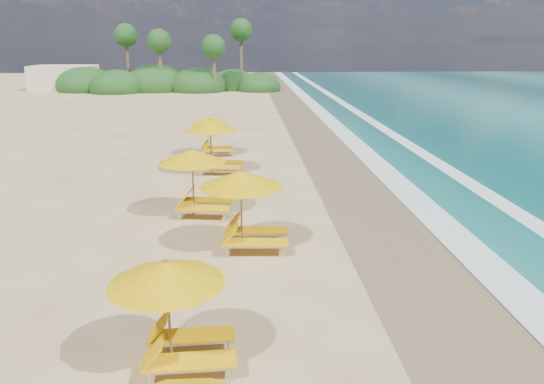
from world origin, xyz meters
TOP-DOWN VIEW (x-y plane):
  - ground at (0.00, 0.00)m, footprint 160.00×160.00m
  - wet_sand at (4.00, 0.00)m, footprint 4.00×160.00m
  - surf_foam at (6.70, 0.00)m, footprint 4.00×160.00m
  - station_1 at (-2.07, -6.96)m, footprint 2.35×2.18m
  - station_2 at (-0.77, -1.58)m, footprint 2.63×2.45m
  - station_3 at (-2.40, 1.50)m, footprint 2.72×2.58m
  - station_4 at (-2.12, 7.22)m, footprint 2.83×2.67m
  - station_5 at (-2.40, 10.85)m, footprint 2.41×2.27m
  - treeline at (-9.94, 45.51)m, footprint 25.80×8.80m
  - beach_building at (-22.00, 48.00)m, footprint 7.00×5.00m

SIDE VIEW (x-z plane):
  - ground at x=0.00m, z-range 0.00..0.00m
  - wet_sand at x=4.00m, z-range 0.00..0.01m
  - surf_foam at x=6.70m, z-range 0.02..0.03m
  - treeline at x=-9.94m, z-range -3.87..5.86m
  - station_5 at x=-2.40m, z-range 0.13..2.20m
  - station_1 at x=-2.07m, z-range 0.13..2.25m
  - station_3 at x=-2.40m, z-range 0.14..2.47m
  - station_2 at x=-0.77m, z-range 0.14..2.50m
  - station_4 at x=-2.12m, z-range 0.15..2.59m
  - beach_building at x=-22.00m, z-range 0.00..2.80m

